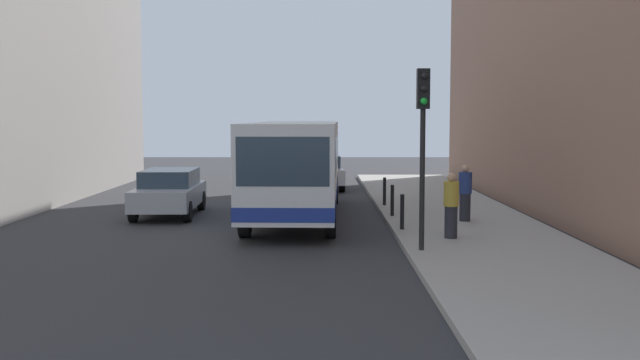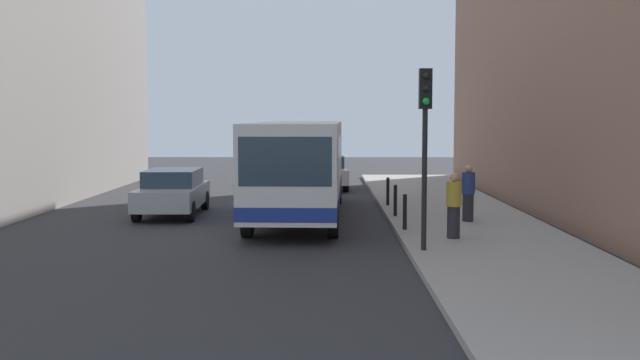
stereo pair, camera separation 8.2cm
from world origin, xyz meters
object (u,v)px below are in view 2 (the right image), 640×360
object	(u,v)px
bollard_mid	(395,200)
traffic_light	(425,124)
bollard_far	(388,191)
car_beside_bus	(173,191)
pedestrian_near_signal	(454,206)
bollard_near	(405,212)
pedestrian_mid_sidewalk	(468,193)
car_behind_bus	(324,171)
bus	(300,163)

from	to	relation	value
bollard_mid	traffic_light	bearing A→B (deg)	-89.04
bollard_far	car_beside_bus	bearing A→B (deg)	-167.36
bollard_far	traffic_light	bearing A→B (deg)	-89.35
bollard_mid	pedestrian_near_signal	size ratio (longest dim) A/B	0.58
car_beside_bus	pedestrian_near_signal	xyz separation A→B (m)	(8.12, -5.48, 0.18)
traffic_light	bollard_near	xyz separation A→B (m)	(-0.10, 3.19, -2.38)
bollard_mid	pedestrian_near_signal	world-z (taller)	pedestrian_near_signal
bollard_mid	bollard_far	distance (m)	2.80
car_beside_bus	bollard_far	size ratio (longest dim) A/B	4.66
car_beside_bus	pedestrian_mid_sidewalk	size ratio (longest dim) A/B	2.69
car_behind_bus	traffic_light	distance (m)	16.67
bus	car_beside_bus	xyz separation A→B (m)	(-4.12, 0.48, -0.94)
bus	car_behind_bus	xyz separation A→B (m)	(0.73, 9.64, -0.94)
pedestrian_near_signal	bollard_far	bearing A→B (deg)	-139.49
traffic_light	car_beside_bus	bearing A→B (deg)	134.87
traffic_light	pedestrian_near_signal	xyz separation A→B (m)	(0.96, 1.72, -2.04)
bollard_far	pedestrian_mid_sidewalk	world-z (taller)	pedestrian_mid_sidewalk
bollard_mid	pedestrian_mid_sidewalk	xyz separation A→B (m)	(2.00, -1.16, 0.34)
bus	car_behind_bus	bearing A→B (deg)	-92.62
car_behind_bus	bollard_far	size ratio (longest dim) A/B	4.75
pedestrian_near_signal	bollard_mid	bearing A→B (deg)	-134.07
bus	car_beside_bus	bearing A→B (deg)	-4.89
bollard_near	bollard_far	world-z (taller)	same
car_beside_bus	bollard_mid	world-z (taller)	car_beside_bus
bollard_near	car_beside_bus	bearing A→B (deg)	150.41
car_behind_bus	bollard_far	bearing A→B (deg)	102.32
bus	pedestrian_near_signal	size ratio (longest dim) A/B	6.76
car_beside_bus	pedestrian_mid_sidewalk	xyz separation A→B (m)	(9.07, -2.37, 0.18)
pedestrian_mid_sidewalk	bollard_mid	bearing A→B (deg)	-133.60
car_behind_bus	traffic_light	world-z (taller)	traffic_light
bollard_mid	pedestrian_mid_sidewalk	world-z (taller)	pedestrian_mid_sidewalk
bollard_far	bollard_mid	bearing A→B (deg)	-90.00
car_beside_bus	pedestrian_mid_sidewalk	distance (m)	9.38
car_behind_bus	bollard_near	bearing A→B (deg)	95.59
traffic_light	pedestrian_near_signal	bearing A→B (deg)	60.75
bus	pedestrian_mid_sidewalk	distance (m)	5.35
bollard_mid	bus	bearing A→B (deg)	165.99
bollard_mid	bollard_far	size ratio (longest dim) A/B	1.00
traffic_light	bollard_near	world-z (taller)	traffic_light
bus	bollard_far	xyz separation A→B (m)	(2.94, 2.06, -1.10)
traffic_light	car_behind_bus	bearing A→B (deg)	98.03
bollard_mid	bollard_far	xyz separation A→B (m)	(0.00, 2.80, 0.00)
pedestrian_mid_sidewalk	car_behind_bus	bearing A→B (deg)	-173.47
bus	pedestrian_mid_sidewalk	bearing A→B (deg)	160.79
bollard_near	bollard_mid	size ratio (longest dim) A/B	1.00
bollard_far	pedestrian_near_signal	world-z (taller)	pedestrian_near_signal
traffic_light	bollard_mid	bearing A→B (deg)	90.96
bollard_far	bus	bearing A→B (deg)	-144.96
bollard_near	bollard_mid	distance (m)	2.80
car_beside_bus	bollard_near	xyz separation A→B (m)	(7.06, -4.01, -0.16)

